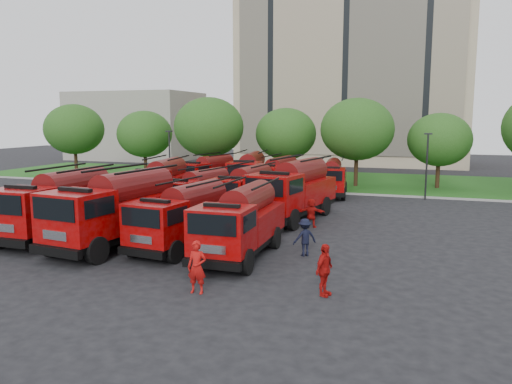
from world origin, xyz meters
TOP-DOWN VIEW (x-y plane):
  - ground at (0.00, 0.00)m, footprint 140.00×140.00m
  - lawn at (0.00, 26.00)m, footprint 70.00×16.00m
  - curb at (0.00, 17.90)m, footprint 70.00×0.30m
  - apartment_building at (2.00, 47.94)m, footprint 30.00×14.18m
  - side_building at (-30.00, 44.00)m, footprint 18.00×12.00m
  - tree_0 at (-24.00, 22.00)m, footprint 6.30×6.30m
  - tree_1 at (-16.00, 23.00)m, footprint 5.71×5.71m
  - tree_2 at (-8.00, 21.50)m, footprint 6.72×6.72m
  - tree_3 at (-1.00, 24.00)m, footprint 5.88×5.88m
  - tree_4 at (6.00, 22.50)m, footprint 6.55×6.55m
  - tree_5 at (13.00, 23.50)m, footprint 5.46×5.46m
  - lamp_post_0 at (-10.00, 17.20)m, footprint 0.60×0.25m
  - lamp_post_1 at (12.00, 17.20)m, footprint 0.60×0.25m
  - fire_truck_0 at (-6.26, -1.85)m, footprint 2.87×7.70m
  - fire_truck_1 at (-2.36, -2.37)m, footprint 3.68×8.25m
  - fire_truck_2 at (0.89, -1.66)m, footprint 3.09×6.95m
  - fire_truck_3 at (4.02, -2.20)m, footprint 2.65×7.00m
  - fire_truck_4 at (-5.72, 8.04)m, footprint 3.51×7.57m
  - fire_truck_5 at (-2.04, 6.15)m, footprint 3.20×6.63m
  - fire_truck_6 at (0.93, 6.99)m, footprint 2.88×7.02m
  - fire_truck_7 at (4.20, 6.73)m, footprint 4.14×8.36m
  - fire_truck_8 at (-5.77, 16.25)m, footprint 3.55×6.94m
  - fire_truck_9 at (-1.99, 16.23)m, footprint 3.54×7.58m
  - fire_truck_10 at (0.61, 15.32)m, footprint 3.03×7.01m
  - fire_truck_11 at (4.80, 16.91)m, footprint 2.94×6.54m
  - firefighter_0 at (4.20, -7.25)m, footprint 0.73×0.56m
  - firefighter_1 at (-2.04, -4.41)m, footprint 0.96×0.53m
  - firefighter_2 at (8.58, -6.07)m, footprint 0.91×1.24m
  - firefighter_3 at (6.76, -1.23)m, footprint 1.24×1.14m
  - firefighter_4 at (-5.90, 2.75)m, footprint 0.96×0.93m
  - firefighter_5 at (5.76, 4.73)m, footprint 1.63×0.82m

SIDE VIEW (x-z plane):
  - ground at x=0.00m, z-range 0.00..0.00m
  - firefighter_0 at x=4.20m, z-range -0.96..0.96m
  - firefighter_1 at x=-2.04m, z-range -0.98..0.98m
  - firefighter_2 at x=8.58m, z-range -0.94..0.94m
  - firefighter_3 at x=6.76m, z-range -0.86..0.86m
  - firefighter_4 at x=-5.90m, z-range -0.83..0.83m
  - firefighter_5 at x=5.76m, z-range -0.85..0.85m
  - lawn at x=0.00m, z-range 0.00..0.12m
  - curb at x=0.00m, z-range 0.00..0.14m
  - fire_truck_11 at x=4.80m, z-range 0.01..2.89m
  - fire_truck_5 at x=-2.04m, z-range 0.01..2.90m
  - fire_truck_8 at x=-5.77m, z-range 0.01..3.02m
  - fire_truck_2 at x=0.89m, z-range 0.01..3.07m
  - fire_truck_10 at x=0.61m, z-range 0.01..3.11m
  - fire_truck_6 at x=0.93m, z-range 0.01..3.14m
  - fire_truck_3 at x=4.02m, z-range 0.01..3.18m
  - fire_truck_4 at x=-5.72m, z-range 0.01..3.33m
  - fire_truck_9 at x=-1.99m, z-range 0.01..3.33m
  - fire_truck_0 at x=-6.26m, z-range 0.01..3.51m
  - fire_truck_1 at x=-2.36m, z-range 0.01..3.64m
  - fire_truck_7 at x=4.20m, z-range 0.01..3.65m
  - lamp_post_0 at x=-10.00m, z-range 0.34..5.45m
  - lamp_post_1 at x=12.00m, z-range 0.34..5.45m
  - tree_5 at x=13.00m, z-range 1.01..7.69m
  - tree_1 at x=-16.00m, z-range 1.06..8.04m
  - tree_3 at x=-1.00m, z-range 1.09..8.28m
  - side_building at x=-30.00m, z-range 0.00..10.00m
  - tree_0 at x=-24.00m, z-range 1.17..8.87m
  - tree_4 at x=6.00m, z-range 1.21..9.23m
  - tree_2 at x=-8.00m, z-range 1.25..9.46m
  - apartment_building at x=2.00m, z-range 0.00..25.00m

